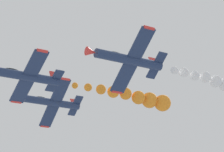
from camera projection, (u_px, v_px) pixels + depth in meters
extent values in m
cylinder|color=navy|center=(26.00, 76.00, 62.89)|extent=(1.49, 9.00, 1.49)
cube|color=navy|center=(29.00, 77.00, 63.02)|extent=(8.14, 1.90, 4.61)
cylinder|color=red|center=(42.00, 51.00, 60.44)|extent=(0.49, 1.40, 0.49)
cylinder|color=red|center=(16.00, 102.00, 65.60)|extent=(0.49, 1.40, 0.49)
cube|color=navy|center=(55.00, 81.00, 64.87)|extent=(3.41, 1.20, 2.00)
cube|color=red|center=(54.00, 76.00, 65.54)|extent=(0.90, 1.10, 1.47)
ellipsoid|color=black|center=(11.00, 71.00, 62.35)|extent=(1.04, 2.20, 1.00)
sphere|color=orange|center=(75.00, 86.00, 66.24)|extent=(0.83, 0.83, 0.83)
sphere|color=orange|center=(88.00, 87.00, 67.12)|extent=(1.08, 1.08, 1.08)
sphere|color=orange|center=(101.00, 89.00, 67.96)|extent=(1.37, 1.37, 1.37)
sphere|color=orange|center=(113.00, 92.00, 68.86)|extent=(1.65, 1.65, 1.65)
sphere|color=orange|center=(126.00, 94.00, 69.68)|extent=(1.70, 1.70, 1.70)
sphere|color=orange|center=(138.00, 98.00, 70.28)|extent=(1.91, 1.91, 1.91)
sphere|color=orange|center=(149.00, 100.00, 71.23)|extent=(2.25, 2.25, 2.25)
sphere|color=orange|center=(163.00, 103.00, 71.68)|extent=(2.38, 2.38, 2.38)
cylinder|color=navy|center=(129.00, 60.00, 59.21)|extent=(1.55, 9.00, 1.55)
cone|color=red|center=(91.00, 52.00, 56.73)|extent=(1.47, 1.20, 1.47)
cube|color=navy|center=(132.00, 61.00, 59.33)|extent=(7.25, 1.90, 5.95)
cylinder|color=red|center=(149.00, 28.00, 57.34)|extent=(0.51, 1.40, 0.51)
cylinder|color=red|center=(117.00, 92.00, 61.33)|extent=(0.51, 1.40, 0.51)
cube|color=navy|center=(157.00, 65.00, 61.20)|extent=(3.06, 1.20, 2.54)
cube|color=red|center=(154.00, 62.00, 61.94)|extent=(1.12, 1.10, 1.33)
ellipsoid|color=black|center=(115.00, 55.00, 58.71)|extent=(1.06, 2.20, 1.05)
sphere|color=white|center=(174.00, 70.00, 62.39)|extent=(1.01, 1.01, 1.01)
sphere|color=white|center=(184.00, 72.00, 63.40)|extent=(1.24, 1.24, 1.24)
sphere|color=white|center=(195.00, 76.00, 64.06)|extent=(1.25, 1.25, 1.25)
sphere|color=white|center=(205.00, 77.00, 64.79)|extent=(1.49, 1.49, 1.49)
sphere|color=white|center=(216.00, 81.00, 65.44)|extent=(1.66, 1.66, 1.66)
cylinder|color=navy|center=(52.00, 103.00, 76.80)|extent=(1.55, 9.00, 1.55)
cone|color=red|center=(21.00, 98.00, 74.32)|extent=(1.47, 1.20, 1.47)
cube|color=navy|center=(55.00, 103.00, 76.92)|extent=(7.23, 1.90, 5.97)
cylinder|color=red|center=(65.00, 79.00, 74.93)|extent=(0.51, 1.40, 0.51)
cylinder|color=red|center=(45.00, 126.00, 78.90)|extent=(0.51, 1.40, 0.51)
cube|color=navy|center=(75.00, 106.00, 78.79)|extent=(3.05, 1.20, 2.55)
cube|color=red|center=(74.00, 102.00, 79.53)|extent=(1.12, 1.10, 1.33)
ellipsoid|color=black|center=(41.00, 99.00, 76.30)|extent=(1.06, 2.20, 1.05)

